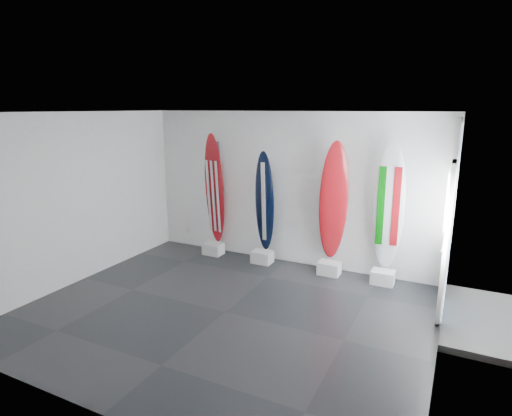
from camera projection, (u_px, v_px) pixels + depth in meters
The scene contains 16 objects.
floor at pixel (225, 312), 6.52m from camera, with size 6.00×6.00×0.00m, color black.
ceiling at pixel (222, 112), 5.83m from camera, with size 6.00×6.00×0.00m, color white.
wall_back at pixel (288, 189), 8.36m from camera, with size 6.00×6.00×0.00m, color white.
wall_front at pixel (89, 278), 3.99m from camera, with size 6.00×6.00×0.00m, color white.
wall_left at pixel (77, 199), 7.46m from camera, with size 5.00×5.00×0.00m, color white.
wall_right at pixel (448, 247), 4.89m from camera, with size 5.00×5.00×0.00m, color white.
display_block_usa at pixel (213, 249), 9.07m from camera, with size 0.40×0.30×0.24m, color silver.
surfboard_usa at pixel (214, 189), 8.86m from camera, with size 0.53×0.08×2.33m, color maroon.
display_block_navy at pixel (262, 257), 8.57m from camera, with size 0.40×0.30×0.24m, color silver.
surfboard_navy at pixel (264, 202), 8.40m from camera, with size 0.46×0.08×2.01m, color black.
display_block_swiss at pixel (329, 268), 7.97m from camera, with size 0.40×0.30×0.24m, color silver.
surfboard_swiss at pixel (333, 202), 7.77m from camera, with size 0.52×0.08×2.30m, color maroon.
display_block_italy at pixel (383, 277), 7.55m from camera, with size 0.40×0.30×0.24m, color silver.
surfboard_italy at pixel (389, 207), 7.34m from camera, with size 0.52×0.08×2.31m, color silver.
wall_outlet at pixel (187, 230), 9.66m from camera, with size 0.09×0.02×0.13m, color silver.
glass_door at pixel (450, 221), 6.27m from camera, with size 0.12×1.16×2.85m, color white, non-canonical shape.
Camera 1 is at (3.06, -5.15, 3.07)m, focal length 29.78 mm.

